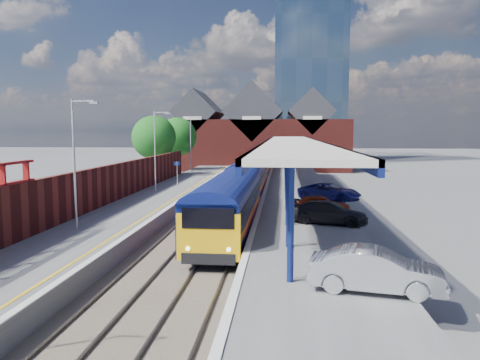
{
  "coord_description": "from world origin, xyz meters",
  "views": [
    {
      "loc": [
        4.71,
        -18.21,
        6.35
      ],
      "look_at": [
        1.48,
        16.85,
        2.6
      ],
      "focal_mm": 35.0,
      "sensor_mm": 36.0,
      "label": 1
    }
  ],
  "objects_px": {
    "lamp_post_d": "(192,142)",
    "parked_car_red": "(320,205)",
    "train": "(254,168)",
    "parked_car_dark": "(329,212)",
    "parked_car_blue": "(330,192)",
    "lamp_post_b": "(76,156)",
    "platform_sign": "(177,170)",
    "parked_car_silver": "(376,270)",
    "lamp_post_c": "(156,146)"
  },
  "relations": [
    {
      "from": "lamp_post_d",
      "to": "parked_car_red",
      "type": "relative_size",
      "value": 1.86
    },
    {
      "from": "train",
      "to": "lamp_post_d",
      "type": "xyz_separation_m",
      "value": [
        -7.86,
        3.65,
        2.87
      ]
    },
    {
      "from": "parked_car_dark",
      "to": "parked_car_blue",
      "type": "distance_m",
      "value": 9.09
    },
    {
      "from": "lamp_post_b",
      "to": "platform_sign",
      "type": "height_order",
      "value": "lamp_post_b"
    },
    {
      "from": "parked_car_silver",
      "to": "lamp_post_d",
      "type": "bearing_deg",
      "value": 30.33
    },
    {
      "from": "train",
      "to": "lamp_post_c",
      "type": "height_order",
      "value": "lamp_post_c"
    },
    {
      "from": "lamp_post_c",
      "to": "parked_car_blue",
      "type": "relative_size",
      "value": 1.47
    },
    {
      "from": "lamp_post_b",
      "to": "parked_car_red",
      "type": "relative_size",
      "value": 1.86
    },
    {
      "from": "platform_sign",
      "to": "parked_car_red",
      "type": "relative_size",
      "value": 0.66
    },
    {
      "from": "lamp_post_c",
      "to": "lamp_post_d",
      "type": "distance_m",
      "value": 16.0
    },
    {
      "from": "parked_car_silver",
      "to": "parked_car_blue",
      "type": "xyz_separation_m",
      "value": [
        0.48,
        20.5,
        -0.06
      ]
    },
    {
      "from": "lamp_post_d",
      "to": "train",
      "type": "bearing_deg",
      "value": -24.93
    },
    {
      "from": "lamp_post_d",
      "to": "parked_car_red",
      "type": "xyz_separation_m",
      "value": [
        13.47,
        -26.58,
        -3.35
      ]
    },
    {
      "from": "platform_sign",
      "to": "parked_car_red",
      "type": "distance_m",
      "value": 17.49
    },
    {
      "from": "parked_car_silver",
      "to": "parked_car_dark",
      "type": "relative_size",
      "value": 0.99
    },
    {
      "from": "lamp_post_d",
      "to": "platform_sign",
      "type": "height_order",
      "value": "lamp_post_d"
    },
    {
      "from": "lamp_post_b",
      "to": "platform_sign",
      "type": "relative_size",
      "value": 2.8
    },
    {
      "from": "parked_car_red",
      "to": "parked_car_blue",
      "type": "relative_size",
      "value": 0.79
    },
    {
      "from": "parked_car_blue",
      "to": "parked_car_silver",
      "type": "bearing_deg",
      "value": -155.02
    },
    {
      "from": "train",
      "to": "parked_car_blue",
      "type": "height_order",
      "value": "train"
    },
    {
      "from": "train",
      "to": "lamp_post_b",
      "type": "bearing_deg",
      "value": -105.49
    },
    {
      "from": "lamp_post_b",
      "to": "lamp_post_d",
      "type": "distance_m",
      "value": 32.0
    },
    {
      "from": "parked_car_dark",
      "to": "parked_car_silver",
      "type": "bearing_deg",
      "value": -161.09
    },
    {
      "from": "lamp_post_c",
      "to": "lamp_post_b",
      "type": "bearing_deg",
      "value": -90.0
    },
    {
      "from": "lamp_post_b",
      "to": "platform_sign",
      "type": "distance_m",
      "value": 18.2
    },
    {
      "from": "lamp_post_b",
      "to": "parked_car_silver",
      "type": "height_order",
      "value": "lamp_post_b"
    },
    {
      "from": "train",
      "to": "parked_car_silver",
      "type": "bearing_deg",
      "value": -80.31
    },
    {
      "from": "parked_car_blue",
      "to": "parked_car_red",
      "type": "bearing_deg",
      "value": -164.41
    },
    {
      "from": "parked_car_red",
      "to": "train",
      "type": "bearing_deg",
      "value": 6.98
    },
    {
      "from": "platform_sign",
      "to": "parked_car_silver",
      "type": "xyz_separation_m",
      "value": [
        12.83,
        -26.76,
        -0.97
      ]
    },
    {
      "from": "train",
      "to": "parked_car_silver",
      "type": "xyz_separation_m",
      "value": [
        6.33,
        -37.1,
        -0.4
      ]
    },
    {
      "from": "lamp_post_b",
      "to": "parked_car_blue",
      "type": "height_order",
      "value": "lamp_post_b"
    },
    {
      "from": "lamp_post_c",
      "to": "parked_car_dark",
      "type": "bearing_deg",
      "value": -44.09
    },
    {
      "from": "train",
      "to": "lamp_post_c",
      "type": "relative_size",
      "value": 9.42
    },
    {
      "from": "lamp_post_c",
      "to": "parked_car_blue",
      "type": "distance_m",
      "value": 15.63
    },
    {
      "from": "lamp_post_d",
      "to": "parked_car_blue",
      "type": "relative_size",
      "value": 1.47
    },
    {
      "from": "train",
      "to": "platform_sign",
      "type": "height_order",
      "value": "platform_sign"
    },
    {
      "from": "parked_car_blue",
      "to": "lamp_post_c",
      "type": "bearing_deg",
      "value": 100.13
    },
    {
      "from": "parked_car_red",
      "to": "parked_car_dark",
      "type": "xyz_separation_m",
      "value": [
        0.26,
        -2.71,
        0.0
      ]
    },
    {
      "from": "platform_sign",
      "to": "parked_car_red",
      "type": "xyz_separation_m",
      "value": [
        12.1,
        -12.58,
        -1.05
      ]
    },
    {
      "from": "parked_car_red",
      "to": "parked_car_dark",
      "type": "bearing_deg",
      "value": 178.73
    },
    {
      "from": "lamp_post_d",
      "to": "parked_car_dark",
      "type": "height_order",
      "value": "lamp_post_d"
    },
    {
      "from": "parked_car_blue",
      "to": "platform_sign",
      "type": "bearing_deg",
      "value": 91.12
    },
    {
      "from": "parked_car_red",
      "to": "parked_car_silver",
      "type": "relative_size",
      "value": 0.86
    },
    {
      "from": "lamp_post_c",
      "to": "platform_sign",
      "type": "relative_size",
      "value": 2.8
    },
    {
      "from": "platform_sign",
      "to": "parked_car_silver",
      "type": "height_order",
      "value": "platform_sign"
    },
    {
      "from": "lamp_post_c",
      "to": "parked_car_blue",
      "type": "xyz_separation_m",
      "value": [
        14.66,
        -4.26,
        -3.33
      ]
    },
    {
      "from": "parked_car_silver",
      "to": "parked_car_blue",
      "type": "distance_m",
      "value": 20.5
    },
    {
      "from": "train",
      "to": "lamp_post_c",
      "type": "bearing_deg",
      "value": -122.46
    },
    {
      "from": "parked_car_red",
      "to": "parked_car_silver",
      "type": "xyz_separation_m",
      "value": [
        0.72,
        -14.17,
        0.08
      ]
    }
  ]
}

